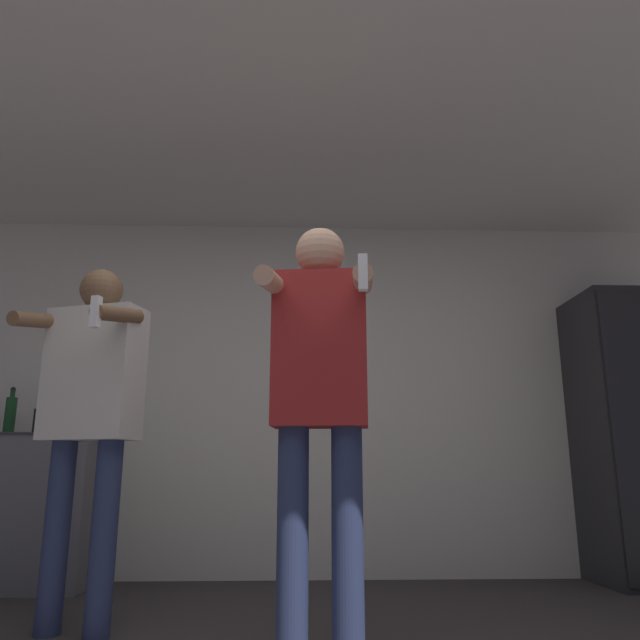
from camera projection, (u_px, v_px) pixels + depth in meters
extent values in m
cube|color=silver|center=(281.00, 393.00, 4.54)|extent=(7.00, 0.06, 2.55)
cube|color=silver|center=(280.00, 136.00, 3.56)|extent=(7.00, 3.12, 0.05)
cube|color=#262628|center=(636.00, 434.00, 4.23)|extent=(0.68, 0.61, 1.92)
cylinder|color=black|center=(39.00, 422.00, 4.11)|extent=(0.07, 0.07, 0.17)
cylinder|color=black|center=(41.00, 402.00, 4.14)|extent=(0.03, 0.03, 0.09)
sphere|color=#B29933|center=(42.00, 395.00, 4.15)|extent=(0.03, 0.03, 0.03)
cylinder|color=#194723|center=(10.00, 416.00, 4.11)|extent=(0.07, 0.07, 0.24)
cylinder|color=#194723|center=(13.00, 394.00, 4.14)|extent=(0.03, 0.03, 0.05)
sphere|color=black|center=(13.00, 389.00, 4.15)|extent=(0.03, 0.03, 0.03)
cylinder|color=navy|center=(293.00, 539.00, 2.51)|extent=(0.13, 0.13, 0.89)
cylinder|color=navy|center=(348.00, 539.00, 2.49)|extent=(0.13, 0.13, 0.89)
cube|color=maroon|center=(320.00, 349.00, 2.69)|extent=(0.42, 0.24, 0.67)
sphere|color=tan|center=(320.00, 252.00, 2.80)|extent=(0.22, 0.22, 0.22)
cylinder|color=tan|center=(270.00, 282.00, 2.57)|extent=(0.12, 0.41, 0.15)
cylinder|color=tan|center=(363.00, 280.00, 2.54)|extent=(0.12, 0.41, 0.15)
cube|color=white|center=(363.00, 273.00, 2.35)|extent=(0.04, 0.04, 0.14)
cylinder|color=navy|center=(56.00, 535.00, 2.87)|extent=(0.12, 0.12, 0.85)
cylinder|color=navy|center=(104.00, 536.00, 2.81)|extent=(0.12, 0.12, 0.85)
cube|color=beige|center=(94.00, 374.00, 3.02)|extent=(0.49, 0.33, 0.64)
sphere|color=brown|center=(102.00, 290.00, 3.12)|extent=(0.21, 0.21, 0.21)
cylinder|color=brown|center=(38.00, 320.00, 2.98)|extent=(0.17, 0.35, 0.13)
cylinder|color=brown|center=(118.00, 314.00, 2.87)|extent=(0.17, 0.35, 0.13)
cube|color=white|center=(96.00, 312.00, 2.70)|extent=(0.05, 0.05, 0.14)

